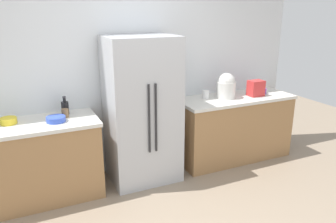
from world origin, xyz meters
name	(u,v)px	position (x,y,z in m)	size (l,w,h in m)	color
kitchen_back_panel	(118,59)	(0.00, 1.73, 1.44)	(4.97, 0.10, 2.87)	silver
counter_left	(33,162)	(-1.10, 1.37, 0.44)	(1.42, 0.64, 0.89)	#9E7247
counter_right	(233,127)	(1.50, 1.37, 0.44)	(1.61, 0.64, 0.89)	#9E7247
refrigerator	(142,111)	(0.15, 1.34, 0.87)	(0.81, 0.66, 1.74)	#B7BABF
toaster	(256,88)	(1.78, 1.29, 0.99)	(0.20, 0.15, 0.21)	red
rice_cooker	(226,86)	(1.35, 1.38, 1.05)	(0.25, 0.25, 0.33)	silver
bottle_a	(65,107)	(-0.70, 1.53, 0.96)	(0.08, 0.08, 0.21)	black
cup_a	(65,113)	(-0.71, 1.42, 0.93)	(0.08, 0.08, 0.09)	brown
cup_b	(264,91)	(1.97, 1.35, 0.92)	(0.08, 0.08, 0.07)	purple
cup_c	(206,94)	(1.10, 1.47, 0.94)	(0.09, 0.09, 0.10)	white
bowl_a	(8,121)	(-1.28, 1.44, 0.92)	(0.17, 0.17, 0.07)	yellow
bowl_c	(56,119)	(-0.83, 1.30, 0.91)	(0.20, 0.20, 0.06)	blue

